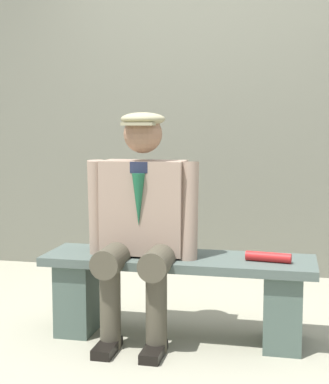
{
  "coord_description": "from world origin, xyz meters",
  "views": [
    {
      "loc": [
        -0.58,
        3.01,
        1.16
      ],
      "look_at": [
        0.08,
        0.0,
        0.8
      ],
      "focal_mm": 53.67,
      "sensor_mm": 36.0,
      "label": 1
    }
  ],
  "objects": [
    {
      "name": "ground_plane",
      "position": [
        0.0,
        0.0,
        0.0
      ],
      "size": [
        30.0,
        30.0,
        0.0
      ],
      "primitive_type": "plane",
      "color": "gray"
    },
    {
      "name": "rolled_magazine",
      "position": [
        -0.48,
        0.03,
        0.48
      ],
      "size": [
        0.24,
        0.08,
        0.05
      ],
      "primitive_type": "cylinder",
      "rotation": [
        0.0,
        1.57,
        -0.13
      ],
      "color": "#B21E1E",
      "rests_on": "bench"
    },
    {
      "name": "seated_man",
      "position": [
        0.19,
        0.06,
        0.67
      ],
      "size": [
        0.61,
        0.54,
        1.23
      ],
      "color": "gray",
      "rests_on": "ground"
    },
    {
      "name": "bench",
      "position": [
        0.0,
        0.0,
        0.28
      ],
      "size": [
        1.47,
        0.41,
        0.45
      ],
      "color": "#47554E",
      "rests_on": "ground"
    },
    {
      "name": "stadium_wall",
      "position": [
        0.0,
        -1.57,
        1.17
      ],
      "size": [
        12.0,
        0.24,
        2.34
      ],
      "primitive_type": "cube",
      "color": "#666658",
      "rests_on": "ground"
    }
  ]
}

